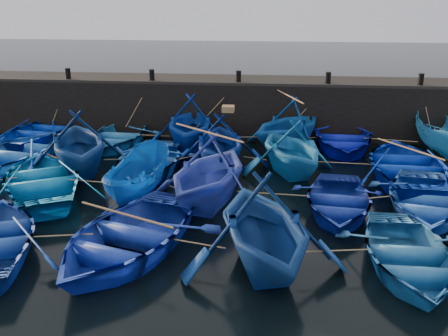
# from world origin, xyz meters

# --- Properties ---
(ground) EXTENTS (120.00, 120.00, 0.00)m
(ground) POSITION_xyz_m (0.00, 0.00, 0.00)
(ground) COLOR black
(ground) RESTS_ON ground
(quay_wall) EXTENTS (26.00, 2.50, 2.50)m
(quay_wall) POSITION_xyz_m (0.00, 10.50, 1.25)
(quay_wall) COLOR black
(quay_wall) RESTS_ON ground
(quay_top) EXTENTS (26.00, 2.50, 0.12)m
(quay_top) POSITION_xyz_m (0.00, 10.50, 2.56)
(quay_top) COLOR black
(quay_top) RESTS_ON quay_wall
(bollard_0) EXTENTS (0.24, 0.24, 0.50)m
(bollard_0) POSITION_xyz_m (-8.00, 9.60, 2.87)
(bollard_0) COLOR black
(bollard_0) RESTS_ON quay_top
(bollard_1) EXTENTS (0.24, 0.24, 0.50)m
(bollard_1) POSITION_xyz_m (-4.00, 9.60, 2.87)
(bollard_1) COLOR black
(bollard_1) RESTS_ON quay_top
(bollard_2) EXTENTS (0.24, 0.24, 0.50)m
(bollard_2) POSITION_xyz_m (0.00, 9.60, 2.87)
(bollard_2) COLOR black
(bollard_2) RESTS_ON quay_top
(bollard_3) EXTENTS (0.24, 0.24, 0.50)m
(bollard_3) POSITION_xyz_m (4.00, 9.60, 2.87)
(bollard_3) COLOR black
(bollard_3) RESTS_ON quay_top
(bollard_4) EXTENTS (0.24, 0.24, 0.50)m
(bollard_4) POSITION_xyz_m (8.00, 9.60, 2.87)
(bollard_4) COLOR black
(bollard_4) RESTS_ON quay_top
(boat_0) EXTENTS (4.21, 5.42, 1.03)m
(boat_0) POSITION_xyz_m (-8.84, 7.95, 0.52)
(boat_0) COLOR #0027A4
(boat_0) RESTS_ON ground
(boat_1) EXTENTS (3.42, 4.68, 0.95)m
(boat_1) POSITION_xyz_m (-5.17, 7.64, 0.48)
(boat_1) COLOR #206BB4
(boat_1) RESTS_ON ground
(boat_2) EXTENTS (4.20, 4.78, 2.39)m
(boat_2) POSITION_xyz_m (-1.92, 7.56, 1.19)
(boat_2) COLOR #073291
(boat_2) RESTS_ON ground
(boat_3) EXTENTS (5.66, 5.78, 2.31)m
(boat_3) POSITION_xyz_m (2.29, 7.86, 1.15)
(boat_3) COLOR #0D53B1
(boat_3) RESTS_ON ground
(boat_4) EXTENTS (3.86, 5.25, 1.06)m
(boat_4) POSITION_xyz_m (4.62, 8.10, 0.53)
(boat_4) COLOR #0611A1
(boat_4) RESTS_ON ground
(boat_5) EXTENTS (1.67, 4.36, 1.68)m
(boat_5) POSITION_xyz_m (8.59, 7.75, 0.84)
(boat_5) COLOR #2E80C8
(boat_5) RESTS_ON ground
(boat_6) EXTENTS (4.54, 5.74, 1.08)m
(boat_6) POSITION_xyz_m (-8.31, 4.82, 0.54)
(boat_6) COLOR blue
(boat_6) RESTS_ON ground
(boat_7) EXTENTS (5.68, 6.01, 2.50)m
(boat_7) POSITION_xyz_m (-5.51, 4.11, 1.25)
(boat_7) COLOR navy
(boat_7) RESTS_ON ground
(boat_8) EXTENTS (3.48, 4.85, 1.00)m
(boat_8) POSITION_xyz_m (-2.97, 4.23, 0.50)
(boat_8) COLOR blue
(boat_8) RESTS_ON ground
(boat_9) EXTENTS (4.24, 4.76, 2.28)m
(boat_9) POSITION_xyz_m (-0.33, 5.01, 1.14)
(boat_9) COLOR navy
(boat_9) RESTS_ON ground
(boat_10) EXTENTS (4.92, 5.21, 2.18)m
(boat_10) POSITION_xyz_m (2.34, 4.70, 1.09)
(boat_10) COLOR blue
(boat_10) RESTS_ON ground
(boat_11) EXTENTS (4.31, 5.82, 1.17)m
(boat_11) POSITION_xyz_m (6.49, 4.54, 0.58)
(boat_11) COLOR #0125A4
(boat_11) RESTS_ON ground
(boat_14) EXTENTS (5.75, 6.38, 1.09)m
(boat_14) POSITION_xyz_m (-5.99, 1.94, 0.54)
(boat_14) COLOR blue
(boat_14) RESTS_ON ground
(boat_15) EXTENTS (1.89, 4.10, 1.54)m
(boat_15) POSITION_xyz_m (-2.66, 1.77, 0.77)
(boat_15) COLOR #0A4BA4
(boat_15) RESTS_ON ground
(boat_16) EXTENTS (4.99, 5.44, 2.41)m
(boat_16) POSITION_xyz_m (-0.31, 1.46, 1.20)
(boat_16) COLOR blue
(boat_16) RESTS_ON ground
(boat_17) EXTENTS (3.48, 4.55, 0.88)m
(boat_17) POSITION_xyz_m (3.69, 1.31, 0.44)
(boat_17) COLOR navy
(boat_17) RESTS_ON ground
(boat_18) EXTENTS (4.25, 5.29, 0.98)m
(boat_18) POSITION_xyz_m (6.31, 1.60, 0.49)
(boat_18) COLOR blue
(boat_18) RESTS_ON ground
(boat_22) EXTENTS (5.25, 6.26, 1.11)m
(boat_22) POSITION_xyz_m (-1.98, -1.84, 0.56)
(boat_22) COLOR #1A36AC
(boat_22) RESTS_ON ground
(boat_23) EXTENTS (5.18, 5.62, 2.46)m
(boat_23) POSITION_xyz_m (1.50, -2.25, 1.23)
(boat_23) COLOR navy
(boat_23) RESTS_ON ground
(boat_24) EXTENTS (3.21, 4.46, 0.92)m
(boat_24) POSITION_xyz_m (5.00, -1.95, 0.46)
(boat_24) COLOR #276DB6
(boat_24) RESTS_ON ground
(wooden_crate) EXTENTS (0.45, 0.44, 0.22)m
(wooden_crate) POSITION_xyz_m (-0.03, 5.01, 2.39)
(wooden_crate) COLOR olive
(wooden_crate) RESTS_ON boat_9
(mooring_ropes) EXTENTS (17.48, 11.79, 2.10)m
(mooring_ropes) POSITION_xyz_m (0.18, 4.81, 0.87)
(mooring_ropes) COLOR tan
(mooring_ropes) RESTS_ON ground
(loose_oars) EXTENTS (10.73, 11.78, 1.35)m
(loose_oars) POSITION_xyz_m (1.62, 3.00, 1.78)
(loose_oars) COLOR #99724C
(loose_oars) RESTS_ON ground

